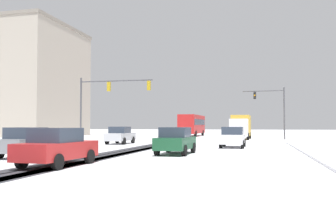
# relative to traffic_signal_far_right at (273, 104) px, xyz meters

# --- Properties ---
(wheel_track_left_lane) EXTENTS (0.73, 33.23, 0.01)m
(wheel_track_left_lane) POSITION_rel_traffic_signal_far_right_xyz_m (-9.96, -25.19, -4.37)
(wheel_track_left_lane) COLOR #38383D
(wheel_track_left_lane) RESTS_ON ground
(wheel_track_right_lane) EXTENTS (0.76, 33.23, 0.01)m
(wheel_track_right_lane) POSITION_rel_traffic_signal_far_right_xyz_m (-10.50, -25.19, -4.37)
(wheel_track_right_lane) COLOR #38383D
(wheel_track_right_lane) RESTS_ON ground
(wheel_track_center) EXTENTS (0.81, 33.23, 0.01)m
(wheel_track_center) POSITION_rel_traffic_signal_far_right_xyz_m (-9.80, -25.19, -4.37)
(wheel_track_center) COLOR #38383D
(wheel_track_center) RESTS_ON ground
(wheel_track_oncoming) EXTENTS (0.83, 33.23, 0.01)m
(wheel_track_oncoming) POSITION_rel_traffic_signal_far_right_xyz_m (-11.17, -25.19, -4.37)
(wheel_track_oncoming) COLOR #38383D
(wheel_track_oncoming) RESTS_ON ground
(traffic_signal_far_right) EXTENTS (5.16, 0.51, 6.50)m
(traffic_signal_far_right) POSITION_rel_traffic_signal_far_right_xyz_m (0.00, 0.00, 0.00)
(traffic_signal_far_right) COLOR #47474C
(traffic_signal_far_right) RESTS_ON ground
(traffic_signal_near_left) EXTENTS (7.53, 0.43, 6.50)m
(traffic_signal_near_left) POSITION_rel_traffic_signal_far_right_xyz_m (-16.42, -14.04, 0.33)
(traffic_signal_near_left) COLOR #47474C
(traffic_signal_near_left) RESTS_ON ground
(car_silver_lead) EXTENTS (1.87, 4.12, 1.62)m
(car_silver_lead) POSITION_rel_traffic_signal_far_right_xyz_m (-14.48, -15.08, -3.55)
(car_silver_lead) COLOR #B7BABF
(car_silver_lead) RESTS_ON ground
(car_white_second) EXTENTS (1.88, 4.13, 1.62)m
(car_white_second) POSITION_rel_traffic_signal_far_right_xyz_m (-3.81, -18.37, -3.55)
(car_white_second) COLOR silver
(car_white_second) RESTS_ON ground
(car_dark_green_third) EXTENTS (1.91, 4.14, 1.62)m
(car_dark_green_third) POSITION_rel_traffic_signal_far_right_xyz_m (-6.73, -25.89, -3.55)
(car_dark_green_third) COLOR #194C2D
(car_dark_green_third) RESTS_ON ground
(car_grey_fourth) EXTENTS (1.99, 4.18, 1.62)m
(car_grey_fourth) POSITION_rel_traffic_signal_far_right_xyz_m (-14.19, -29.73, -3.55)
(car_grey_fourth) COLOR slate
(car_grey_fourth) RESTS_ON ground
(car_red_fifth) EXTENTS (1.97, 4.17, 1.62)m
(car_red_fifth) POSITION_rel_traffic_signal_far_right_xyz_m (-10.21, -33.33, -3.55)
(car_red_fifth) COLOR red
(car_red_fifth) RESTS_ON ground
(bus_oncoming) EXTENTS (2.73, 11.02, 3.38)m
(bus_oncoming) POSITION_rel_traffic_signal_far_right_xyz_m (-12.08, 10.55, -2.38)
(bus_oncoming) COLOR #B21E1E
(bus_oncoming) RESTS_ON ground
(box_truck_delivery) EXTENTS (2.48, 7.46, 3.02)m
(box_truck_delivery) POSITION_rel_traffic_signal_far_right_xyz_m (-3.95, -0.60, -2.74)
(box_truck_delivery) COLOR silver
(box_truck_delivery) RESTS_ON ground
(office_building_far_left_block) EXTENTS (23.49, 17.09, 18.17)m
(office_building_far_left_block) POSITION_rel_traffic_signal_far_right_xyz_m (-43.33, 5.78, 4.72)
(office_building_far_left_block) COLOR #A89E8E
(office_building_far_left_block) RESTS_ON ground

